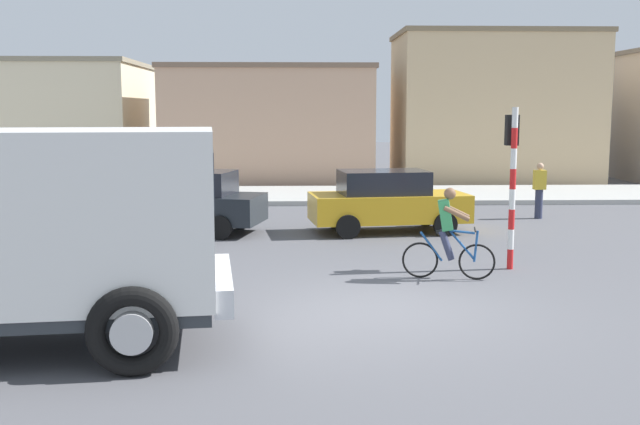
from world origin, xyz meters
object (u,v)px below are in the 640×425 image
at_px(truck_foreground, 15,225).
at_px(traffic_light_pole, 512,165).
at_px(pedestrian_near_kerb, 539,190).
at_px(car_red_near, 387,201).
at_px(cyclist, 448,233).
at_px(car_white_mid, 186,201).

xyz_separation_m(truck_foreground, traffic_light_pole, (7.94, 4.83, 0.40)).
bearing_deg(pedestrian_near_kerb, car_red_near, -154.12).
distance_m(truck_foreground, cyclist, 7.65).
relative_size(truck_foreground, pedestrian_near_kerb, 3.49).
bearing_deg(pedestrian_near_kerb, truck_foreground, -132.80).
relative_size(car_red_near, pedestrian_near_kerb, 2.58).
height_order(cyclist, traffic_light_pole, traffic_light_pole).
height_order(truck_foreground, car_white_mid, truck_foreground).
bearing_deg(cyclist, pedestrian_near_kerb, 61.11).
height_order(truck_foreground, cyclist, truck_foreground).
bearing_deg(traffic_light_pole, pedestrian_near_kerb, 67.45).
bearing_deg(car_white_mid, cyclist, -44.20).
bearing_deg(car_red_near, traffic_light_pole, -67.20).
bearing_deg(pedestrian_near_kerb, traffic_light_pole, -112.55).
distance_m(car_white_mid, pedestrian_near_kerb, 10.14).
bearing_deg(car_white_mid, traffic_light_pole, -32.99).
xyz_separation_m(cyclist, car_red_near, (-0.47, 5.41, -0.05)).
bearing_deg(pedestrian_near_kerb, cyclist, -118.89).
bearing_deg(traffic_light_pole, car_white_mid, 147.01).
distance_m(truck_foreground, car_red_near, 11.15).
bearing_deg(traffic_light_pole, cyclist, -147.68).
bearing_deg(car_white_mid, car_red_near, -0.97).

